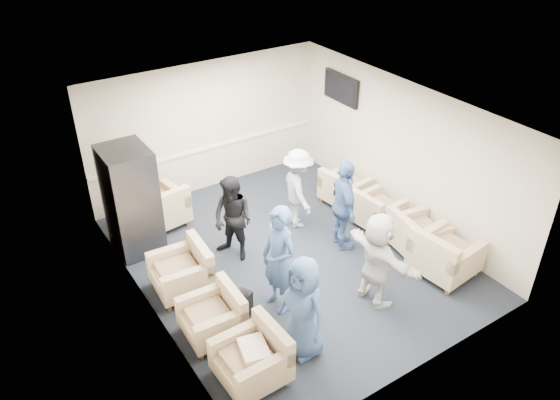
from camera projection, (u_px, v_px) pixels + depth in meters
floor at (289, 257)px, 9.55m from camera, size 6.00×6.00×0.00m
ceiling at (291, 113)px, 8.14m from camera, size 6.00×6.00×0.00m
back_wall at (207, 127)px, 10.99m from camera, size 5.00×0.02×2.70m
front_wall at (427, 294)px, 6.71m from camera, size 5.00×0.02×2.70m
left_wall at (143, 240)px, 7.68m from camera, size 0.02×6.00×2.70m
right_wall at (403, 153)px, 10.01m from camera, size 0.02×6.00×2.70m
chair_rail at (209, 148)px, 11.21m from camera, size 4.98×0.04×0.06m
tv at (341, 88)px, 10.90m from camera, size 0.10×1.00×0.58m
armchair_left_near at (255, 359)px, 7.13m from camera, size 0.86×0.86×0.67m
armchair_left_mid at (215, 317)px, 7.83m from camera, size 0.83×0.83×0.64m
armchair_left_far at (185, 272)px, 8.66m from camera, size 0.91×0.91×0.68m
armchair_right_near at (443, 257)px, 8.95m from camera, size 1.02×1.02×0.74m
armchair_right_midnear at (415, 235)px, 9.53m from camera, size 0.94×0.94×0.66m
armchair_right_midfar at (375, 211)px, 10.21m from camera, size 0.87×0.87×0.64m
armchair_right_far at (343, 190)px, 10.90m from camera, size 0.90×0.90×0.64m
armchair_corner at (161, 209)px, 10.20m from camera, size 1.01×1.01×0.72m
vending_machine at (131, 200)px, 9.32m from camera, size 0.79×0.92×1.94m
backpack at (242, 303)px, 8.17m from camera, size 0.35×0.31×0.50m
pillow at (254, 350)px, 7.04m from camera, size 0.44×0.52×0.13m
person_front_left at (303, 308)px, 7.30m from camera, size 0.63×0.85×1.59m
person_mid_left at (279, 260)px, 8.03m from camera, size 0.50×0.70×1.78m
person_back_left at (233, 219)px, 9.17m from camera, size 0.83×0.92×1.55m
person_back_right at (298, 189)px, 10.02m from camera, size 0.81×1.12×1.55m
person_mid_right at (344, 206)px, 9.39m from camera, size 0.73×1.07×1.68m
person_front_right at (377, 259)px, 8.21m from camera, size 0.51×1.48×1.58m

